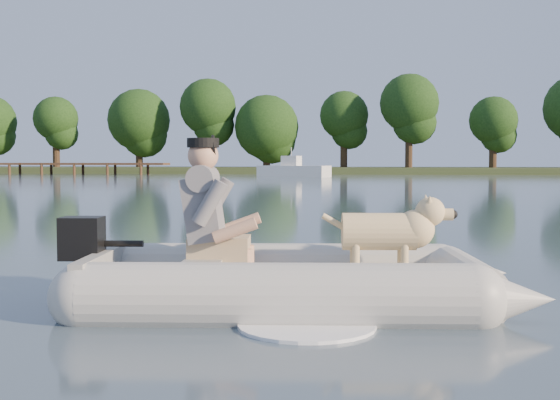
% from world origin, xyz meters
% --- Properties ---
extents(water, '(160.00, 160.00, 0.00)m').
position_xyz_m(water, '(0.00, 0.00, 0.00)').
color(water, '#4E5C6A').
rests_on(water, ground).
extents(shore_bank, '(160.00, 12.00, 0.70)m').
position_xyz_m(shore_bank, '(0.00, 62.00, 0.25)').
color(shore_bank, '#47512D').
rests_on(shore_bank, water).
extents(dock, '(18.00, 2.00, 1.04)m').
position_xyz_m(dock, '(-26.00, 52.00, 0.52)').
color(dock, '#4C331E').
rests_on(dock, water).
extents(treeline, '(71.02, 7.35, 9.27)m').
position_xyz_m(treeline, '(-3.71, 61.11, 5.48)').
color(treeline, '#332316').
rests_on(treeline, shore_bank).
extents(dinghy, '(5.27, 3.87, 1.48)m').
position_xyz_m(dinghy, '(0.83, -0.31, 0.64)').
color(dinghy, '#ADADA8').
rests_on(dinghy, water).
extents(man, '(0.86, 0.76, 1.16)m').
position_xyz_m(man, '(0.08, -0.35, 0.83)').
color(man, slate).
rests_on(man, dinghy).
extents(dog, '(1.04, 0.48, 0.67)m').
position_xyz_m(dog, '(1.51, -0.17, 0.56)').
color(dog, tan).
rests_on(dog, dinghy).
extents(outboard_motor, '(0.48, 0.36, 0.85)m').
position_xyz_m(outboard_motor, '(-0.94, -0.53, 0.33)').
color(outboard_motor, black).
rests_on(outboard_motor, dinghy).
extents(motorboat, '(5.92, 3.62, 2.34)m').
position_xyz_m(motorboat, '(-5.30, 46.69, 1.07)').
color(motorboat, white).
rests_on(motorboat, water).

